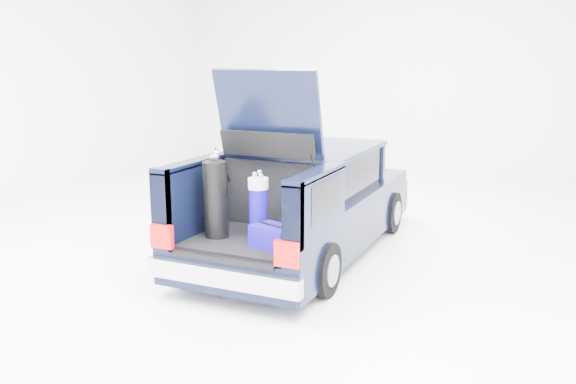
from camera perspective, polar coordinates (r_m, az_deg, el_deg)
The scene contains 6 objects.
ground at distance 8.35m, azimuth 1.42°, elevation -5.65°, with size 14.00×14.00×0.00m, color white.
car at distance 8.26m, azimuth 1.73°, elevation -1.00°, with size 1.87×4.65×2.47m.
red_suitcase at distance 6.96m, azimuth 1.76°, elevation -1.96°, with size 0.37×0.27×0.55m.
black_golf_bag at distance 6.89m, azimuth -6.76°, elevation -0.65°, with size 0.30×0.32×0.97m.
blue_golf_bag at distance 6.88m, azimuth -2.78°, elevation -1.39°, with size 0.29×0.29×0.77m.
blue_duffel at distance 6.53m, azimuth -1.26°, elevation -4.23°, with size 0.57×0.47×0.26m.
Camera 1 is at (3.08, -7.32, 2.59)m, focal length 38.00 mm.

